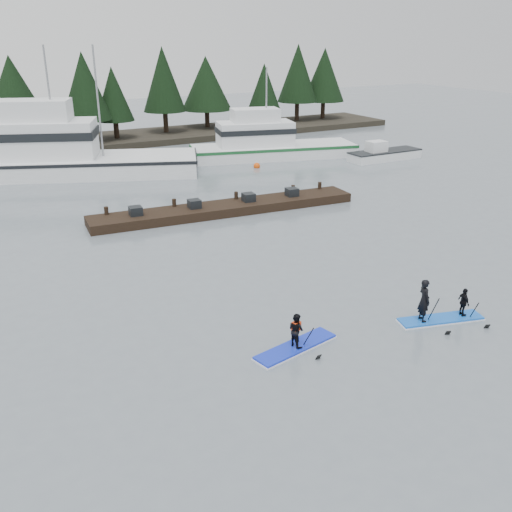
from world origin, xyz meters
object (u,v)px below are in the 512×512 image
fishing_boat_medium (269,151)px  floating_dock (226,208)px  fishing_boat_large (63,164)px  paddleboard_solo (296,338)px  paddleboard_duo (439,307)px

fishing_boat_medium → floating_dock: fishing_boat_medium is taller
fishing_boat_large → paddleboard_solo: fishing_boat_large is taller
paddleboard_solo → fishing_boat_large: bearing=81.8°
floating_dock → paddleboard_solo: (-4.91, -15.57, 0.15)m
fishing_boat_medium → paddleboard_duo: (-9.60, -29.36, -0.00)m
floating_dock → paddleboard_solo: bearing=-102.8°
paddleboard_duo → fishing_boat_medium: bearing=87.3°
fishing_boat_large → fishing_boat_medium: size_ratio=1.33×
floating_dock → paddleboard_solo: 16.33m
fishing_boat_large → paddleboard_duo: (7.51, -31.31, -0.22)m
fishing_boat_large → floating_dock: fishing_boat_large is taller
fishing_boat_large → floating_dock: (6.60, -14.85, -0.54)m
fishing_boat_large → fishing_boat_medium: (17.11, -1.95, -0.22)m
fishing_boat_medium → floating_dock: size_ratio=0.89×
floating_dock → paddleboard_duo: size_ratio=4.89×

